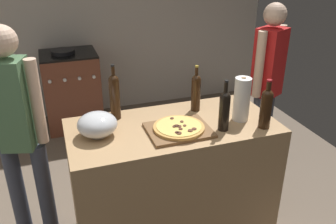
# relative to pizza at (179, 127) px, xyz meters

# --- Properties ---
(ground_plane) EXTENTS (4.40, 3.80, 0.02)m
(ground_plane) POSITION_rel_pizza_xyz_m (-0.08, 0.96, -0.98)
(ground_plane) COLOR #6B5B4C
(kitchen_wall_rear) EXTENTS (4.40, 0.10, 2.60)m
(kitchen_wall_rear) POSITION_rel_pizza_xyz_m (-0.08, 2.60, 0.33)
(kitchen_wall_rear) COLOR #BCB7AD
(kitchen_wall_rear) RESTS_ON ground_plane
(counter) EXTENTS (1.39, 0.67, 0.94)m
(counter) POSITION_rel_pizza_xyz_m (-0.01, 0.10, -0.50)
(counter) COLOR tan
(counter) RESTS_ON ground_plane
(cutting_board) EXTENTS (0.40, 0.32, 0.02)m
(cutting_board) POSITION_rel_pizza_xyz_m (-0.00, 0.00, -0.02)
(cutting_board) COLOR brown
(cutting_board) RESTS_ON counter
(pizza) EXTENTS (0.33, 0.33, 0.03)m
(pizza) POSITION_rel_pizza_xyz_m (0.00, 0.00, 0.00)
(pizza) COLOR tan
(pizza) RESTS_ON cutting_board
(mixing_bowl) EXTENTS (0.25, 0.25, 0.15)m
(mixing_bowl) POSITION_rel_pizza_xyz_m (-0.50, 0.11, 0.05)
(mixing_bowl) COLOR #B2B2B7
(mixing_bowl) RESTS_ON counter
(paper_towel_roll) EXTENTS (0.11, 0.11, 0.30)m
(paper_towel_roll) POSITION_rel_pizza_xyz_m (0.46, 0.03, 0.12)
(paper_towel_roll) COLOR white
(paper_towel_roll) RESTS_ON counter
(wine_bottle_green) EXTENTS (0.07, 0.07, 0.34)m
(wine_bottle_green) POSITION_rel_pizza_xyz_m (0.28, -0.07, 0.12)
(wine_bottle_green) COLOR black
(wine_bottle_green) RESTS_ON counter
(wine_bottle_clear) EXTENTS (0.08, 0.08, 0.33)m
(wine_bottle_clear) POSITION_rel_pizza_xyz_m (0.55, -0.12, 0.12)
(wine_bottle_clear) COLOR #331E0F
(wine_bottle_clear) RESTS_ON counter
(wine_bottle_dark) EXTENTS (0.07, 0.07, 0.38)m
(wine_bottle_dark) POSITION_rel_pizza_xyz_m (-0.34, 0.33, 0.14)
(wine_bottle_dark) COLOR #331E0F
(wine_bottle_dark) RESTS_ON counter
(wine_bottle_amber) EXTENTS (0.07, 0.07, 0.34)m
(wine_bottle_amber) POSITION_rel_pizza_xyz_m (0.23, 0.27, 0.12)
(wine_bottle_amber) COLOR #331E0F
(wine_bottle_amber) RESTS_ON counter
(stove) EXTENTS (0.63, 0.57, 0.95)m
(stove) POSITION_rel_pizza_xyz_m (-0.52, 2.20, -0.51)
(stove) COLOR brown
(stove) RESTS_ON ground_plane
(person_in_stripes) EXTENTS (0.36, 0.25, 1.61)m
(person_in_stripes) POSITION_rel_pizza_xyz_m (-0.98, 0.39, -0.05)
(person_in_stripes) COLOR #383D4C
(person_in_stripes) RESTS_ON ground_plane
(person_in_red) EXTENTS (0.37, 0.28, 1.60)m
(person_in_red) POSITION_rel_pizza_xyz_m (1.08, 0.65, -0.04)
(person_in_red) COLOR #383D4C
(person_in_red) RESTS_ON ground_plane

